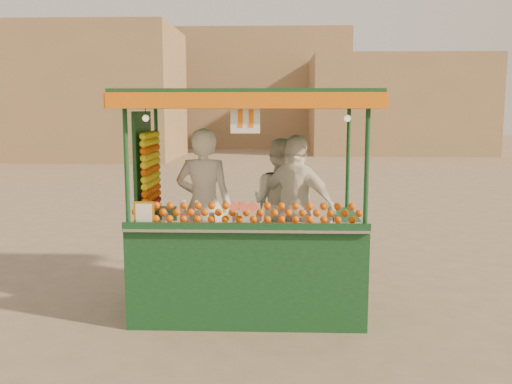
{
  "coord_description": "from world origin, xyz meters",
  "views": [
    {
      "loc": [
        0.62,
        -6.28,
        2.26
      ],
      "look_at": [
        0.41,
        -0.13,
        1.36
      ],
      "focal_mm": 39.3,
      "sensor_mm": 36.0,
      "label": 1
    }
  ],
  "objects_px": {
    "vendor_right": "(297,207)",
    "juice_cart": "(243,241)",
    "vendor_left": "(204,205)",
    "vendor_middle": "(281,205)"
  },
  "relations": [
    {
      "from": "vendor_left",
      "to": "vendor_middle",
      "type": "distance_m",
      "value": 1.01
    },
    {
      "from": "vendor_middle",
      "to": "vendor_right",
      "type": "bearing_deg",
      "value": 148.83
    },
    {
      "from": "vendor_left",
      "to": "vendor_middle",
      "type": "xyz_separation_m",
      "value": [
        0.9,
        0.45,
        -0.07
      ]
    },
    {
      "from": "vendor_left",
      "to": "juice_cart",
      "type": "bearing_deg",
      "value": 155.5
    },
    {
      "from": "vendor_left",
      "to": "vendor_right",
      "type": "bearing_deg",
      "value": -170.08
    },
    {
      "from": "vendor_left",
      "to": "vendor_middle",
      "type": "height_order",
      "value": "vendor_left"
    },
    {
      "from": "vendor_right",
      "to": "juice_cart",
      "type": "bearing_deg",
      "value": 60.86
    },
    {
      "from": "vendor_middle",
      "to": "vendor_right",
      "type": "xyz_separation_m",
      "value": [
        0.18,
        -0.34,
        0.03
      ]
    },
    {
      "from": "vendor_left",
      "to": "vendor_middle",
      "type": "bearing_deg",
      "value": -149.24
    },
    {
      "from": "juice_cart",
      "to": "vendor_left",
      "type": "bearing_deg",
      "value": 151.53
    }
  ]
}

